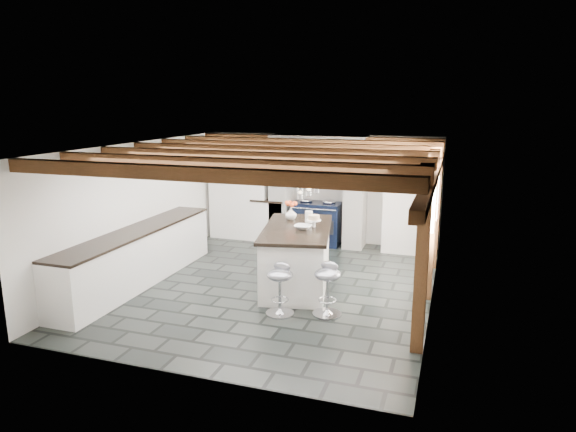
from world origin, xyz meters
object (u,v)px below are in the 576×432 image
(range_cooker, at_px, (317,222))
(kitchen_island, at_px, (297,256))
(bar_stool_far, at_px, (280,283))
(bar_stool_near, at_px, (328,283))

(range_cooker, distance_m, kitchen_island, 2.60)
(range_cooker, height_order, bar_stool_far, range_cooker)
(range_cooker, height_order, bar_stool_near, range_cooker)
(kitchen_island, height_order, bar_stool_near, kitchen_island)
(kitchen_island, bearing_deg, bar_stool_far, -95.68)
(kitchen_island, distance_m, bar_stool_far, 1.18)
(range_cooker, xyz_separation_m, bar_stool_far, (0.47, -3.75, 0.00))
(kitchen_island, height_order, bar_stool_far, kitchen_island)
(kitchen_island, relative_size, bar_stool_far, 2.88)
(bar_stool_far, bearing_deg, bar_stool_near, 22.84)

